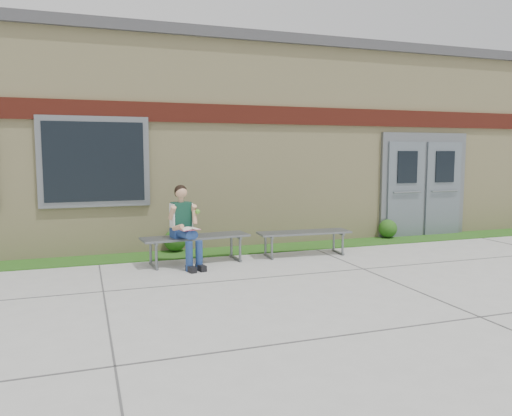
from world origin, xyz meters
name	(u,v)px	position (x,y,z in m)	size (l,w,h in m)	color
ground	(321,282)	(0.00, 0.00, 0.00)	(80.00, 80.00, 0.00)	#9E9E99
grass_strip	(261,249)	(0.00, 2.60, 0.01)	(16.00, 0.80, 0.02)	#2F5316
school_building	(216,143)	(0.00, 5.99, 2.10)	(16.20, 6.22, 4.20)	beige
bench_left	(196,242)	(-1.45, 1.81, 0.36)	(1.85, 0.67, 0.47)	slate
bench_right	(304,237)	(0.55, 1.81, 0.34)	(1.72, 0.55, 0.44)	slate
girl	(185,224)	(-1.67, 1.61, 0.71)	(0.51, 0.81, 1.34)	navy
shrub_mid	(175,240)	(-1.61, 2.85, 0.23)	(0.41, 0.41, 0.41)	#2F5316
shrub_east	(388,229)	(3.03, 2.85, 0.22)	(0.40, 0.40, 0.40)	#2F5316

